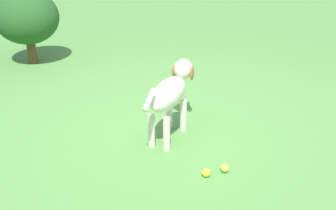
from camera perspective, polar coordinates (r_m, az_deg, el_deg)
ground at (r=3.61m, az=-0.84°, el=-3.18°), size 14.00×14.00×0.00m
dog at (r=3.30m, az=0.38°, el=1.78°), size 0.63×0.73×0.62m
tennis_ball_0 at (r=3.03m, az=8.21°, el=-8.99°), size 0.07×0.07×0.07m
tennis_ball_1 at (r=2.96m, az=5.53°, el=-9.70°), size 0.07×0.07×0.07m
shrub_far at (r=5.34m, az=-19.77°, el=11.82°), size 0.80×0.72×0.94m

